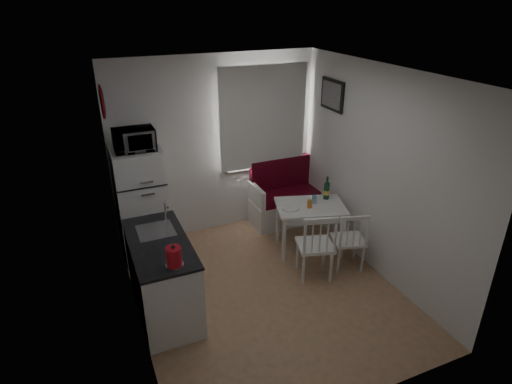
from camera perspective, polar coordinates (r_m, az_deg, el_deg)
floor at (r=5.39m, az=1.29°, el=-12.91°), size 3.00×3.50×0.02m
ceiling at (r=4.31m, az=1.63°, el=15.51°), size 3.00×3.50×0.02m
wall_back at (r=6.22m, az=-5.32°, el=6.03°), size 3.00×0.02×2.60m
wall_front at (r=3.42m, az=14.01°, el=-11.90°), size 3.00×0.02×2.60m
wall_left at (r=4.36m, az=-16.83°, el=-3.63°), size 0.02×3.50×2.60m
wall_right at (r=5.45m, az=15.94°, el=2.36°), size 0.02×3.50×2.60m
window at (r=6.34m, az=0.75°, el=9.57°), size 1.22×0.06×1.47m
curtain at (r=6.26m, az=1.02°, el=9.85°), size 1.35×0.02×1.50m
kitchen_counter at (r=4.96m, az=-12.39°, el=-10.82°), size 0.62×1.32×1.16m
wall_sign at (r=5.44m, az=-19.76°, el=11.25°), size 0.03×0.40×0.40m
picture_frame at (r=6.07m, az=10.10°, el=12.63°), size 0.04×0.52×0.42m
bench at (r=6.82m, az=5.05°, el=-1.01°), size 1.40×0.54×1.00m
dining_table at (r=5.90m, az=7.27°, el=-2.45°), size 1.07×0.88×0.69m
chair_left at (r=5.31m, az=8.49°, el=-6.37°), size 0.53×0.52×0.50m
chair_right at (r=5.59m, az=12.82°, el=-5.66°), size 0.48×0.47×0.45m
fridge at (r=5.87m, az=-15.00°, el=-1.56°), size 0.62×0.62×1.54m
microwave at (r=5.49m, az=-15.95°, el=6.72°), size 0.50×0.34×0.27m
kettle at (r=4.21m, az=-10.90°, el=-8.46°), size 0.18×0.18×0.24m
wine_bottle at (r=6.01m, az=9.42°, el=0.55°), size 0.08×0.08×0.33m
drinking_glass_orange at (r=5.78m, az=7.16°, el=-1.58°), size 0.07×0.07×0.11m
drinking_glass_blue at (r=5.91m, az=7.77°, el=-0.97°), size 0.06×0.06×0.11m
plate at (r=5.74m, az=4.62°, el=-2.16°), size 0.22×0.22×0.02m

